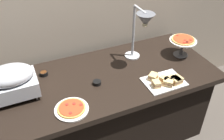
# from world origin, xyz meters

# --- Properties ---
(ground_plane) EXTENTS (8.00, 8.00, 0.00)m
(ground_plane) POSITION_xyz_m (0.00, 0.00, 0.00)
(ground_plane) COLOR #4C443D
(back_wall) EXTENTS (4.40, 0.04, 2.40)m
(back_wall) POSITION_xyz_m (0.00, 0.50, 1.20)
(back_wall) COLOR tan
(back_wall) RESTS_ON ground_plane
(buffet_table) EXTENTS (1.90, 0.84, 0.76)m
(buffet_table) POSITION_xyz_m (0.00, 0.00, 0.39)
(buffet_table) COLOR black
(buffet_table) RESTS_ON ground_plane
(chafing_dish) EXTENTS (0.35, 0.25, 0.27)m
(chafing_dish) POSITION_xyz_m (-0.72, 0.05, 0.91)
(chafing_dish) COLOR #B7BABF
(chafing_dish) RESTS_ON buffet_table
(heat_lamp) EXTENTS (0.15, 0.33, 0.51)m
(heat_lamp) POSITION_xyz_m (0.34, 0.04, 1.15)
(heat_lamp) COLOR #B7BABF
(heat_lamp) RESTS_ON buffet_table
(pizza_plate_front) EXTENTS (0.25, 0.25, 0.03)m
(pizza_plate_front) POSITION_xyz_m (-0.38, -0.27, 0.77)
(pizza_plate_front) COLOR white
(pizza_plate_front) RESTS_ON buffet_table
(pizza_plate_center) EXTENTS (0.25, 0.25, 0.18)m
(pizza_plate_center) POSITION_xyz_m (0.78, 0.02, 0.90)
(pizza_plate_center) COLOR #595B60
(pizza_plate_center) RESTS_ON buffet_table
(sandwich_platter) EXTENTS (0.32, 0.24, 0.06)m
(sandwich_platter) POSITION_xyz_m (0.41, -0.28, 0.79)
(sandwich_platter) COLOR white
(sandwich_platter) RESTS_ON buffet_table
(sauce_cup_near) EXTENTS (0.07, 0.07, 0.03)m
(sauce_cup_near) POSITION_xyz_m (-0.11, -0.07, 0.78)
(sauce_cup_near) COLOR black
(sauce_cup_near) RESTS_ON buffet_table
(sauce_cup_far) EXTENTS (0.07, 0.07, 0.03)m
(sauce_cup_far) POSITION_xyz_m (-0.48, 0.23, 0.78)
(sauce_cup_far) COLOR black
(sauce_cup_far) RESTS_ON buffet_table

